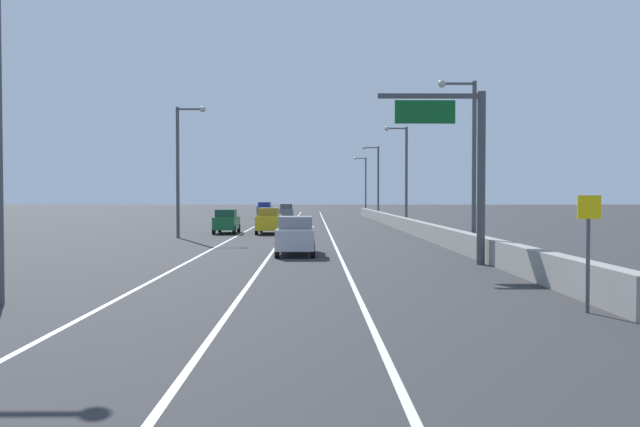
{
  "coord_description": "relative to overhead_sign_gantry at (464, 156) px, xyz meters",
  "views": [
    {
      "loc": [
        0.14,
        -3.26,
        2.98
      ],
      "look_at": [
        0.76,
        50.66,
        1.54
      ],
      "focal_mm": 36.92,
      "sensor_mm": 36.0,
      "label": 1
    }
  ],
  "objects": [
    {
      "name": "car_yellow_4",
      "position": [
        -10.03,
        23.59,
        -3.71
      ],
      "size": [
        1.87,
        4.72,
        2.05
      ],
      "color": "gold",
      "rests_on": "ground_plane"
    },
    {
      "name": "lamp_post_left_mid",
      "position": [
        -15.89,
        18.51,
        0.69
      ],
      "size": [
        2.14,
        0.44,
        9.37
      ],
      "color": "#4C4C51",
      "rests_on": "ground_plane"
    },
    {
      "name": "lane_stripe_left",
      "position": [
        -12.22,
        29.86,
        -4.73
      ],
      "size": [
        0.16,
        130.0,
        0.0
      ],
      "primitive_type": "cube",
      "color": "silver",
      "rests_on": "ground_plane"
    },
    {
      "name": "lamp_post_right_second",
      "position": [
        2.06,
        7.74,
        0.69
      ],
      "size": [
        2.14,
        0.44,
        9.37
      ],
      "color": "#4C4C51",
      "rests_on": "ground_plane"
    },
    {
      "name": "ground_plane",
      "position": [
        -6.72,
        38.86,
        -4.73
      ],
      "size": [
        320.0,
        320.0,
        0.0
      ],
      "primitive_type": "plane",
      "color": "#2D2D30"
    },
    {
      "name": "lamp_post_right_fourth",
      "position": [
        1.56,
        55.51,
        0.69
      ],
      "size": [
        2.14,
        0.44,
        9.37
      ],
      "color": "#4C4C51",
      "rests_on": "ground_plane"
    },
    {
      "name": "speed_advisory_sign",
      "position": [
        0.44,
        -11.81,
        -2.96
      ],
      "size": [
        0.6,
        0.11,
        3.0
      ],
      "color": "#4C4C51",
      "rests_on": "ground_plane"
    },
    {
      "name": "lamp_post_right_fifth",
      "position": [
        1.9,
        79.4,
        0.69
      ],
      "size": [
        2.14,
        0.44,
        9.37
      ],
      "color": "#4C4C51",
      "rests_on": "ground_plane"
    },
    {
      "name": "lamp_post_left_near",
      "position": [
        -14.97,
        -10.15,
        0.69
      ],
      "size": [
        2.14,
        0.44,
        9.37
      ],
      "color": "#4C4C51",
      "rests_on": "ground_plane"
    },
    {
      "name": "jersey_barrier_right",
      "position": [
        1.34,
        14.86,
        -4.18
      ],
      "size": [
        0.6,
        120.0,
        1.1
      ],
      "primitive_type": "cube",
      "color": "gray",
      "rests_on": "ground_plane"
    },
    {
      "name": "car_green_0",
      "position": [
        -13.45,
        24.12,
        -3.77
      ],
      "size": [
        1.82,
        4.4,
        1.92
      ],
      "color": "#196033",
      "rests_on": "ground_plane"
    },
    {
      "name": "lamp_post_right_third",
      "position": [
        1.74,
        31.62,
        0.69
      ],
      "size": [
        2.14,
        0.44,
        9.37
      ],
      "color": "#4C4C51",
      "rests_on": "ground_plane"
    },
    {
      "name": "car_silver_1",
      "position": [
        -7.42,
        4.89,
        -3.75
      ],
      "size": [
        1.94,
        4.73,
        1.96
      ],
      "color": "#B7B7BC",
      "rests_on": "ground_plane"
    },
    {
      "name": "overhead_sign_gantry",
      "position": [
        0.0,
        0.0,
        0.0
      ],
      "size": [
        4.68,
        0.36,
        7.5
      ],
      "color": "#47474C",
      "rests_on": "ground_plane"
    },
    {
      "name": "lane_stripe_right",
      "position": [
        -5.22,
        29.86,
        -4.73
      ],
      "size": [
        0.16,
        130.0,
        0.0
      ],
      "primitive_type": "cube",
      "color": "silver",
      "rests_on": "ground_plane"
    },
    {
      "name": "car_blue_2",
      "position": [
        -13.17,
        62.4,
        -3.67
      ],
      "size": [
        1.97,
        4.43,
        2.13
      ],
      "color": "#1E389E",
      "rests_on": "ground_plane"
    },
    {
      "name": "car_gray_3",
      "position": [
        -9.98,
        57.03,
        -3.75
      ],
      "size": [
        1.94,
        4.42,
        1.96
      ],
      "color": "slate",
      "rests_on": "ground_plane"
    },
    {
      "name": "lane_stripe_center",
      "position": [
        -8.72,
        29.86,
        -4.73
      ],
      "size": [
        0.16,
        130.0,
        0.0
      ],
      "primitive_type": "cube",
      "color": "silver",
      "rests_on": "ground_plane"
    }
  ]
}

